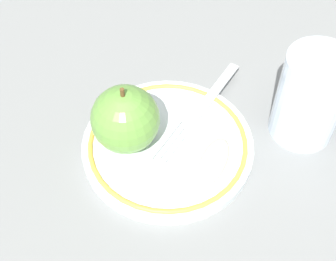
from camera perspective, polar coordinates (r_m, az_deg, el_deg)
ground_plane at (r=0.57m, az=-1.71°, el=-1.70°), size 2.00×2.00×0.00m
plate at (r=0.56m, az=0.00°, el=-1.71°), size 0.21×0.21×0.02m
apple_red_whole at (r=0.53m, az=-5.22°, el=1.39°), size 0.08×0.08×0.09m
apple_slice_front at (r=0.53m, az=5.56°, el=-3.79°), size 0.03×0.07×0.02m
fork at (r=0.59m, az=4.27°, el=2.88°), size 0.05×0.19×0.00m
drinking_glass at (r=0.57m, az=17.00°, el=3.92°), size 0.08×0.08×0.12m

